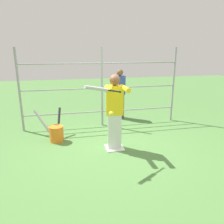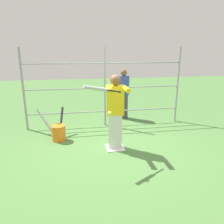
{
  "view_description": "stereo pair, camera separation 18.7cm",
  "coord_description": "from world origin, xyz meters",
  "px_view_note": "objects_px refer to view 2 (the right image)",
  "views": [
    {
      "loc": [
        1.05,
        4.46,
        2.2
      ],
      "look_at": [
        0.14,
        0.35,
        0.97
      ],
      "focal_mm": 35.0,
      "sensor_mm": 36.0,
      "label": 1
    },
    {
      "loc": [
        0.86,
        4.5,
        2.2
      ],
      "look_at": [
        0.14,
        0.35,
        0.97
      ],
      "focal_mm": 35.0,
      "sensor_mm": 36.0,
      "label": 2
    }
  ],
  "objects_px": {
    "softball_in_flight": "(110,114)",
    "bat_bucket": "(58,132)",
    "batter": "(116,110)",
    "bystander_behind_fence": "(123,93)",
    "baseball_bat_swinging": "(99,89)"
  },
  "relations": [
    {
      "from": "baseball_bat_swinging",
      "to": "softball_in_flight",
      "type": "xyz_separation_m",
      "value": [
        -0.16,
        0.24,
        -0.41
      ]
    },
    {
      "from": "bat_bucket",
      "to": "bystander_behind_fence",
      "type": "distance_m",
      "value": 2.54
    },
    {
      "from": "batter",
      "to": "bat_bucket",
      "type": "distance_m",
      "value": 1.65
    },
    {
      "from": "baseball_bat_swinging",
      "to": "bat_bucket",
      "type": "height_order",
      "value": "baseball_bat_swinging"
    },
    {
      "from": "softball_in_flight",
      "to": "bystander_behind_fence",
      "type": "height_order",
      "value": "bystander_behind_fence"
    },
    {
      "from": "batter",
      "to": "softball_in_flight",
      "type": "distance_m",
      "value": 0.91
    },
    {
      "from": "batter",
      "to": "bat_bucket",
      "type": "bearing_deg",
      "value": -29.06
    },
    {
      "from": "bat_bucket",
      "to": "batter",
      "type": "bearing_deg",
      "value": 150.94
    },
    {
      "from": "softball_in_flight",
      "to": "bat_bucket",
      "type": "height_order",
      "value": "softball_in_flight"
    },
    {
      "from": "softball_in_flight",
      "to": "baseball_bat_swinging",
      "type": "bearing_deg",
      "value": -56.85
    },
    {
      "from": "softball_in_flight",
      "to": "bat_bucket",
      "type": "distance_m",
      "value": 2.08
    },
    {
      "from": "batter",
      "to": "bat_bucket",
      "type": "height_order",
      "value": "batter"
    },
    {
      "from": "batter",
      "to": "baseball_bat_swinging",
      "type": "bearing_deg",
      "value": 55.13
    },
    {
      "from": "baseball_bat_swinging",
      "to": "bat_bucket",
      "type": "bearing_deg",
      "value": -56.71
    },
    {
      "from": "baseball_bat_swinging",
      "to": "bat_bucket",
      "type": "distance_m",
      "value": 2.05
    }
  ]
}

